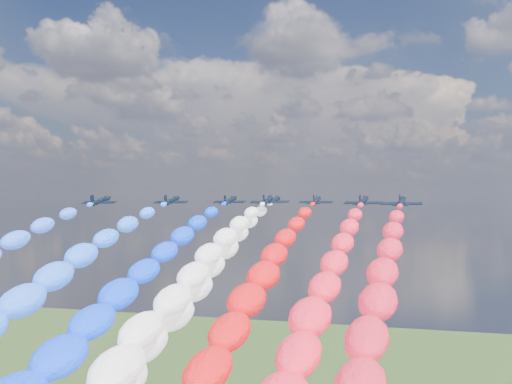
% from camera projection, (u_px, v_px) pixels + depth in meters
% --- Properties ---
extents(jet_0, '(8.13, 10.93, 4.03)m').
position_uv_depth(jet_0, '(100.00, 201.00, 143.50)').
color(jet_0, black).
extents(jet_1, '(8.19, 10.97, 4.03)m').
position_uv_depth(jet_1, '(172.00, 201.00, 148.28)').
color(jet_1, black).
extents(trail_1, '(7.34, 117.32, 43.82)m').
position_uv_depth(trail_1, '(2.00, 337.00, 91.24)').
color(trail_1, '#2763FF').
extents(jet_2, '(7.79, 10.68, 4.03)m').
position_uv_depth(jet_2, '(230.00, 201.00, 155.16)').
color(jet_2, black).
extents(trail_2, '(7.34, 117.32, 43.82)m').
position_uv_depth(trail_2, '(106.00, 327.00, 98.13)').
color(trail_2, '#0937F4').
extents(jet_3, '(8.15, 10.94, 4.03)m').
position_uv_depth(jet_3, '(267.00, 201.00, 149.52)').
color(jet_3, black).
extents(trail_3, '(7.34, 117.32, 43.82)m').
position_uv_depth(trail_3, '(159.00, 335.00, 92.49)').
color(trail_3, white).
extents(jet_4, '(8.22, 10.99, 4.03)m').
position_uv_depth(jet_4, '(275.00, 200.00, 162.96)').
color(jet_4, black).
extents(trail_4, '(7.34, 117.32, 43.82)m').
position_uv_depth(trail_4, '(183.00, 317.00, 105.92)').
color(trail_4, white).
extents(jet_5, '(8.19, 10.97, 4.03)m').
position_uv_depth(jet_5, '(316.00, 201.00, 148.90)').
color(jet_5, black).
extents(trail_5, '(7.34, 117.32, 43.82)m').
position_uv_depth(trail_5, '(237.00, 336.00, 91.86)').
color(trail_5, red).
extents(jet_6, '(8.35, 11.08, 4.03)m').
position_uv_depth(jet_6, '(363.00, 201.00, 135.65)').
color(jet_6, black).
extents(trail_6, '(7.34, 117.32, 43.82)m').
position_uv_depth(trail_6, '(305.00, 360.00, 78.62)').
color(trail_6, '#F61C35').
extents(jet_7, '(8.09, 10.90, 4.03)m').
position_uv_depth(jet_7, '(401.00, 202.00, 123.08)').
color(jet_7, black).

